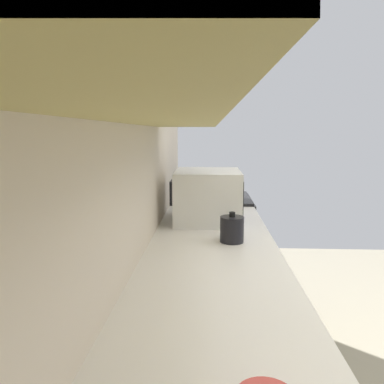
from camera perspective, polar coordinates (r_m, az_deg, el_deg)
The scene contains 5 objects.
wall_back at distance 1.42m, azimuth -11.90°, elevation 6.37°, with size 3.98×0.12×2.78m, color beige.
upper_cabinets at distance 1.11m, azimuth -4.85°, elevation 27.56°, with size 2.16×0.33×0.63m.
oven_range at distance 3.10m, azimuth 3.16°, elevation -9.17°, with size 0.62×0.66×1.09m.
microwave at distance 2.24m, azimuth 2.56°, elevation -0.59°, with size 0.45×0.40×0.31m.
kettle at distance 1.83m, azimuth 6.34°, elevation -5.84°, with size 0.16×0.12×0.15m.
Camera 1 is at (-1.38, 1.27, 1.46)m, focal length 33.64 mm.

